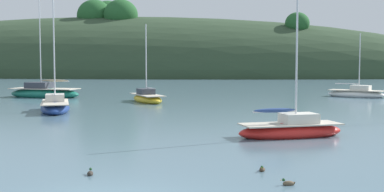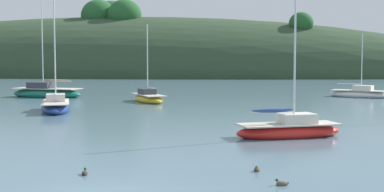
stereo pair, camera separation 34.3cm
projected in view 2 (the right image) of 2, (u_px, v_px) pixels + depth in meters
far_shoreline_hill at (114, 75)px, 107.13m from camera, size 150.00×36.00×27.78m
sailboat_black_sloop at (148, 98)px, 42.28m from camera, size 4.06×5.34×6.57m
sailboat_blue_center at (46, 93)px, 47.45m from camera, size 7.22×3.49×9.76m
sailboat_cream_ketch at (359, 94)px, 47.46m from camera, size 5.52×3.94×6.09m
sailboat_yellow_far at (289, 130)px, 23.49m from camera, size 5.32×3.40×7.31m
sailboat_grey_yawl at (56, 106)px, 34.68m from camera, size 3.74×5.90×8.38m
duck_lead at (257, 170)px, 16.35m from camera, size 0.21×0.43×0.24m
duck_straggler at (282, 184)px, 14.52m from camera, size 0.43×0.24×0.24m
duck_lone_left at (85, 173)px, 15.84m from camera, size 0.24×0.43×0.24m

